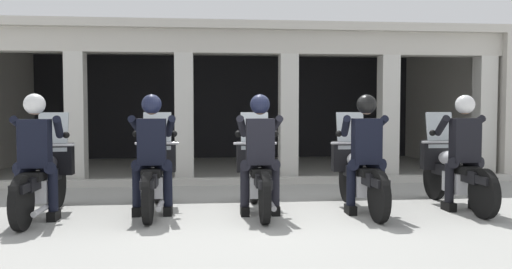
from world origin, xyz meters
name	(u,v)px	position (x,y,z in m)	size (l,w,h in m)	color
ground_plane	(243,182)	(0.00, 3.00, 0.00)	(80.00, 80.00, 0.00)	#999993
station_building	(230,85)	(-0.11, 5.88, 1.98)	(11.17, 5.36, 3.05)	black
kerb_strip	(239,181)	(-0.11, 2.69, 0.06)	(10.67, 0.24, 0.12)	#B7B5AD
motorcycle_far_left	(44,178)	(-2.81, 0.18, 0.50)	(0.62, 2.04, 1.35)	black
police_officer_far_left	(36,146)	(-2.81, -0.11, 0.94)	(0.63, 0.61, 1.58)	black
motorcycle_left	(155,174)	(-1.40, 0.37, 0.50)	(0.62, 2.04, 1.35)	black
police_officer_left	(152,144)	(-1.40, 0.09, 0.94)	(0.63, 0.61, 1.58)	black
motorcycle_center	(258,174)	(0.00, 0.25, 0.50)	(0.62, 2.04, 1.35)	black
police_officer_center	(260,144)	(0.00, -0.04, 0.94)	(0.63, 0.61, 1.58)	black
motorcycle_right	(359,174)	(1.41, 0.18, 0.50)	(0.62, 2.04, 1.35)	black
police_officer_right	(366,143)	(1.40, -0.10, 0.94)	(0.63, 0.61, 1.58)	black
motorcycle_far_right	(453,172)	(2.81, 0.27, 0.50)	(0.62, 2.04, 1.35)	black
police_officer_far_right	(464,142)	(2.81, -0.02, 0.94)	(0.63, 0.61, 1.58)	black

